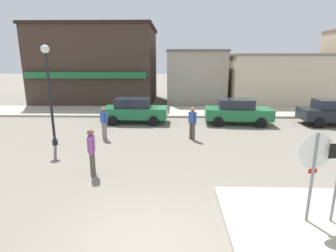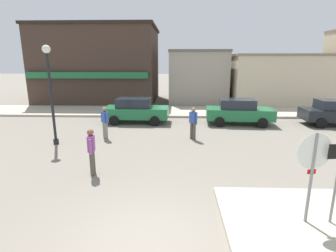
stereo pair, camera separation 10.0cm
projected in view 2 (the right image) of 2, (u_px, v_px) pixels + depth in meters
ground_plane at (148, 245)px, 5.53m from camera, size 160.00×160.00×0.00m
kerb_far at (170, 111)px, 20.03m from camera, size 80.00×4.00×0.15m
stop_sign at (313, 166)px, 5.81m from camera, size 0.81×0.13×2.30m
lamp_post at (50, 81)px, 11.66m from camera, size 0.36×0.36×4.54m
parked_car_nearest at (136, 110)px, 16.51m from camera, size 4.04×1.96×1.56m
parked_car_second at (239, 111)px, 16.09m from camera, size 4.11×2.10×1.56m
pedestrian_crossing_near at (193, 122)px, 12.91m from camera, size 0.42×0.48×1.61m
pedestrian_crossing_far at (92, 150)px, 8.82m from camera, size 0.29×0.56×1.61m
pedestrian_kerb_side at (105, 122)px, 13.04m from camera, size 0.44×0.47×1.61m
building_corner_shop at (100, 65)px, 25.12m from camera, size 10.87×8.16×6.95m
building_storefront_left_near at (196, 76)px, 25.81m from camera, size 5.28×7.95×4.78m
building_storefront_left_mid at (275, 79)px, 23.90m from camera, size 8.37×5.99×4.42m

